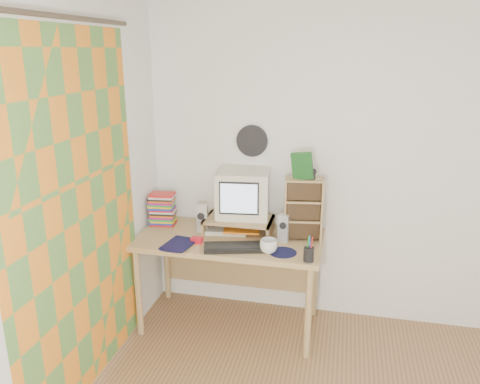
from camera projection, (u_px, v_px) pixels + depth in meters
The scene contains 20 objects.
back_wall at pixel (373, 169), 3.53m from camera, with size 3.50×3.50×0.00m, color white.
left_wall at pixel (16, 235), 2.27m from camera, with size 3.50×3.50×0.00m, color white.
curtain at pixel (79, 221), 2.74m from camera, with size 2.20×2.20×0.00m, color orange.
wall_disc at pixel (252, 141), 3.66m from camera, with size 0.25×0.25×0.02m, color black.
desk at pixel (231, 250), 3.65m from camera, with size 1.40×0.70×0.75m.
monitor_riser at pixel (239, 221), 3.61m from camera, with size 0.52×0.30×0.12m.
crt_monitor at pixel (243, 194), 3.59m from camera, with size 0.38×0.38×0.36m, color beige.
speaker_left at pixel (203, 218), 3.63m from camera, with size 0.08×0.08×0.22m, color silver.
speaker_right at pixel (284, 228), 3.46m from camera, with size 0.08×0.08×0.21m, color silver.
keyboard at pixel (238, 247), 3.33m from camera, with size 0.48×0.16×0.03m, color black.
dvd_stack at pixel (162, 208), 3.78m from camera, with size 0.19×0.14×0.28m, color brown, non-canonical shape.
cd_rack at pixel (303, 209), 3.47m from camera, with size 0.28×0.15×0.47m, color tan.
mug at pixel (269, 246), 3.27m from camera, with size 0.12×0.12×0.10m, color white.
diary at pixel (167, 241), 3.42m from camera, with size 0.23×0.18×0.05m, color #100F39.
mousepad at pixel (283, 252), 3.28m from camera, with size 0.20×0.20×0.00m, color black.
pen_cup at pixel (309, 252), 3.13m from camera, with size 0.07×0.07×0.14m, color black, non-canonical shape.
papers at pixel (233, 229), 3.66m from camera, with size 0.32×0.23×0.04m, color silver, non-canonical shape.
red_box at pixel (197, 240), 3.44m from camera, with size 0.08×0.05×0.04m, color red.
game_box at pixel (302, 166), 3.36m from camera, with size 0.15×0.03×0.19m, color #16501C.
webcam at pixel (313, 174), 3.37m from camera, with size 0.05×0.05×0.08m, color black, non-canonical shape.
Camera 1 is at (-0.21, -1.82, 2.11)m, focal length 35.00 mm.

